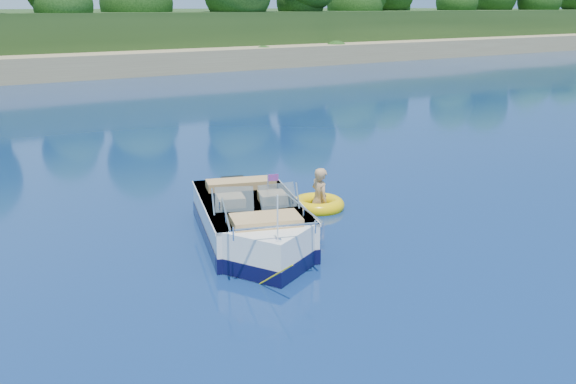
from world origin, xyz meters
The scene contains 4 objects.
ground centered at (0.00, 0.00, 0.00)m, with size 160.00×160.00×0.00m, color #0A224B.
motorboat centered at (-2.78, 3.95, 0.34)m, with size 2.91×5.07×1.75m.
tow_tube centered at (-0.44, 5.05, 0.08)m, with size 1.33×1.33×0.33m.
boy centered at (-0.46, 4.98, 0.00)m, with size 0.57×0.38×1.57m, color tan.
Camera 1 is at (-8.72, -6.26, 4.47)m, focal length 40.00 mm.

